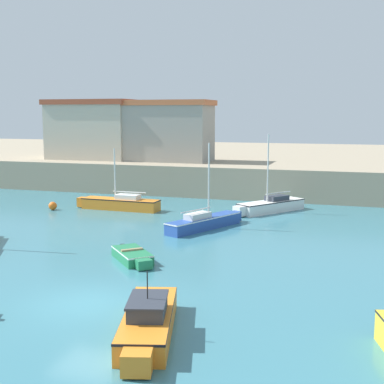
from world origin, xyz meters
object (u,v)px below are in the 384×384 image
Objects in this scene: mooring_buoy at (53,206)px; sailboat_orange_2 at (120,203)px; dinghy_green_7 at (133,256)px; sailboat_white_8 at (270,205)px; sailboat_blue_4 at (205,222)px; harbor_shed_far_end at (168,131)px; harbor_shed_near_wharf at (96,129)px; motorboat_orange_5 at (148,321)px.

sailboat_orange_2 is at bearing 19.34° from mooring_buoy.
mooring_buoy reaches higher than dinghy_green_7.
dinghy_green_7 is 15.82m from sailboat_white_8.
sailboat_orange_2 is 2.11× the size of dinghy_green_7.
sailboat_blue_4 is 1.98× the size of dinghy_green_7.
harbor_shed_far_end reaches higher than mooring_buoy.
mooring_buoy is 0.07× the size of harbor_shed_near_wharf.
harbor_shed_far_end reaches higher than sailboat_blue_4.
motorboat_orange_5 is at bearing -70.88° from harbor_shed_far_end.
mooring_buoy is at bearing 167.03° from sailboat_blue_4.
sailboat_blue_4 is 0.73× the size of harbor_shed_far_end.
sailboat_blue_4 is (7.98, -4.58, -0.03)m from sailboat_orange_2.
sailboat_white_8 is (2.96, 7.05, 0.03)m from sailboat_blue_4.
harbor_shed_near_wharf is at bearing 120.12° from motorboat_orange_5.
motorboat_orange_5 is 0.68× the size of harbor_shed_far_end.
sailboat_white_8 is at bearing 74.64° from dinghy_green_7.
harbor_shed_near_wharf is at bearing 152.52° from sailboat_white_8.
harbor_shed_near_wharf is at bearing 124.08° from sailboat_orange_2.
mooring_buoy is (-4.72, -1.66, -0.19)m from sailboat_orange_2.
sailboat_blue_4 is 1.08× the size of sailboat_white_8.
sailboat_white_8 is 9.29× the size of mooring_buoy.
sailboat_orange_2 is at bearing 117.55° from motorboat_orange_5.
sailboat_blue_4 reaches higher than sailboat_orange_2.
harbor_shed_near_wharf reaches higher than sailboat_white_8.
sailboat_blue_4 is 8.30m from dinghy_green_7.
dinghy_green_7 is at bearing 117.10° from motorboat_orange_5.
dinghy_green_7 is at bearing -73.64° from harbor_shed_far_end.
harbor_shed_near_wharf is at bearing 104.90° from mooring_buoy.
harbor_shed_far_end is at bearing 92.47° from sailboat_orange_2.
harbor_shed_near_wharf reaches higher than sailboat_orange_2.
sailboat_white_8 reaches higher than sailboat_orange_2.
sailboat_white_8 is at bearing 12.71° from sailboat_orange_2.
sailboat_orange_2 is 1.15× the size of sailboat_white_8.
mooring_buoy is (-12.71, 2.93, -0.15)m from sailboat_blue_4.
sailboat_orange_2 reaches higher than dinghy_green_7.
sailboat_white_8 is at bearing 14.75° from mooring_buoy.
motorboat_orange_5 is 1.01× the size of sailboat_white_8.
sailboat_orange_2 is at bearing -87.53° from harbor_shed_far_end.
harbor_shed_near_wharf reaches higher than dinghy_green_7.
dinghy_green_7 is 26.33m from harbor_shed_far_end.
harbor_shed_far_end is (-11.35, 32.72, 5.09)m from motorboat_orange_5.
motorboat_orange_5 is at bearing -59.88° from harbor_shed_near_wharf.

